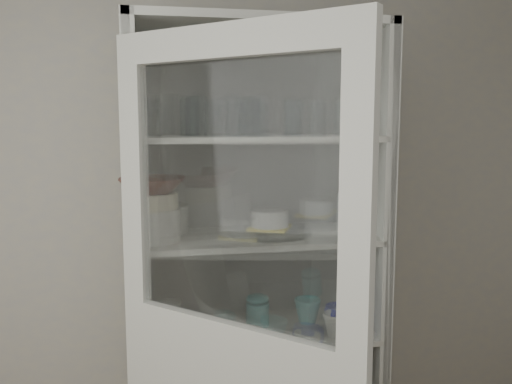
{
  "coord_description": "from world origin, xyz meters",
  "views": [
    {
      "loc": [
        -0.2,
        -0.85,
        1.72
      ],
      "look_at": [
        0.2,
        1.27,
        1.43
      ],
      "focal_mm": 38.0,
      "sensor_mm": 36.0,
      "label": 1
    }
  ],
  "objects_px": {
    "white_ramekin": "(269,218)",
    "white_canister": "(169,316)",
    "goblet_2": "(253,113)",
    "yellow_trivet": "(269,228)",
    "terracotta_bowl": "(152,185)",
    "plate_stack_front": "(153,225)",
    "plate_stack_back": "(161,218)",
    "mug_white": "(336,325)",
    "mug_teal": "(308,311)",
    "glass_platter": "(269,231)",
    "pantry_cabinet": "(253,305)",
    "cream_bowl": "(153,201)",
    "measuring_cups": "(194,334)",
    "mug_blue": "(339,317)",
    "goblet_1": "(233,112)",
    "goblet_3": "(340,116)",
    "grey_bowl_stack": "(352,212)",
    "goblet_0": "(154,116)",
    "teal_jar": "(258,312)"
  },
  "relations": [
    {
      "from": "pantry_cabinet",
      "to": "plate_stack_front",
      "type": "distance_m",
      "value": 0.57
    },
    {
      "from": "plate_stack_back",
      "to": "mug_white",
      "type": "bearing_deg",
      "value": -21.45
    },
    {
      "from": "plate_stack_back",
      "to": "glass_platter",
      "type": "distance_m",
      "value": 0.45
    },
    {
      "from": "goblet_3",
      "to": "grey_bowl_stack",
      "type": "xyz_separation_m",
      "value": [
        0.04,
        -0.08,
        -0.4
      ]
    },
    {
      "from": "goblet_1",
      "to": "goblet_3",
      "type": "height_order",
      "value": "goblet_1"
    },
    {
      "from": "terracotta_bowl",
      "to": "white_canister",
      "type": "height_order",
      "value": "terracotta_bowl"
    },
    {
      "from": "goblet_2",
      "to": "yellow_trivet",
      "type": "height_order",
      "value": "goblet_2"
    },
    {
      "from": "goblet_0",
      "to": "mug_teal",
      "type": "relative_size",
      "value": 1.4
    },
    {
      "from": "yellow_trivet",
      "to": "white_canister",
      "type": "xyz_separation_m",
      "value": [
        -0.41,
        0.04,
        -0.36
      ]
    },
    {
      "from": "white_ramekin",
      "to": "white_canister",
      "type": "relative_size",
      "value": 1.27
    },
    {
      "from": "glass_platter",
      "to": "mug_blue",
      "type": "relative_size",
      "value": 2.8
    },
    {
      "from": "goblet_2",
      "to": "measuring_cups",
      "type": "xyz_separation_m",
      "value": [
        -0.26,
        -0.14,
        -0.87
      ]
    },
    {
      "from": "cream_bowl",
      "to": "measuring_cups",
      "type": "distance_m",
      "value": 0.56
    },
    {
      "from": "goblet_2",
      "to": "mug_white",
      "type": "distance_m",
      "value": 0.92
    },
    {
      "from": "mug_blue",
      "to": "goblet_2",
      "type": "bearing_deg",
      "value": 139.24
    },
    {
      "from": "goblet_3",
      "to": "cream_bowl",
      "type": "xyz_separation_m",
      "value": [
        -0.78,
        -0.12,
        -0.32
      ]
    },
    {
      "from": "glass_platter",
      "to": "yellow_trivet",
      "type": "bearing_deg",
      "value": 0.0
    },
    {
      "from": "goblet_2",
      "to": "teal_jar",
      "type": "distance_m",
      "value": 0.83
    },
    {
      "from": "pantry_cabinet",
      "to": "white_canister",
      "type": "height_order",
      "value": "pantry_cabinet"
    },
    {
      "from": "plate_stack_front",
      "to": "plate_stack_back",
      "type": "distance_m",
      "value": 0.18
    },
    {
      "from": "mug_teal",
      "to": "glass_platter",
      "type": "bearing_deg",
      "value": -158.11
    },
    {
      "from": "mug_white",
      "to": "goblet_3",
      "type": "bearing_deg",
      "value": 60.34
    },
    {
      "from": "grey_bowl_stack",
      "to": "white_canister",
      "type": "height_order",
      "value": "grey_bowl_stack"
    },
    {
      "from": "glass_platter",
      "to": "grey_bowl_stack",
      "type": "height_order",
      "value": "grey_bowl_stack"
    },
    {
      "from": "yellow_trivet",
      "to": "plate_stack_back",
      "type": "bearing_deg",
      "value": 164.3
    },
    {
      "from": "plate_stack_front",
      "to": "mug_teal",
      "type": "distance_m",
      "value": 0.76
    },
    {
      "from": "plate_stack_back",
      "to": "teal_jar",
      "type": "relative_size",
      "value": 1.94
    },
    {
      "from": "goblet_2",
      "to": "terracotta_bowl",
      "type": "relative_size",
      "value": 0.71
    },
    {
      "from": "yellow_trivet",
      "to": "white_ramekin",
      "type": "xyz_separation_m",
      "value": [
        0.0,
        0.0,
        0.04
      ]
    },
    {
      "from": "white_ramekin",
      "to": "grey_bowl_stack",
      "type": "xyz_separation_m",
      "value": [
        0.35,
        -0.0,
        0.02
      ]
    },
    {
      "from": "goblet_0",
      "to": "plate_stack_back",
      "type": "distance_m",
      "value": 0.42
    },
    {
      "from": "terracotta_bowl",
      "to": "white_canister",
      "type": "bearing_deg",
      "value": 58.25
    },
    {
      "from": "terracotta_bowl",
      "to": "mug_blue",
      "type": "relative_size",
      "value": 2.01
    },
    {
      "from": "mug_white",
      "to": "plate_stack_back",
      "type": "bearing_deg",
      "value": 148.23
    },
    {
      "from": "goblet_1",
      "to": "white_canister",
      "type": "xyz_separation_m",
      "value": [
        -0.28,
        -0.06,
        -0.83
      ]
    },
    {
      "from": "teal_jar",
      "to": "pantry_cabinet",
      "type": "bearing_deg",
      "value": 111.18
    },
    {
      "from": "pantry_cabinet",
      "to": "plate_stack_back",
      "type": "height_order",
      "value": "pantry_cabinet"
    },
    {
      "from": "goblet_2",
      "to": "glass_platter",
      "type": "bearing_deg",
      "value": -55.44
    },
    {
      "from": "plate_stack_front",
      "to": "cream_bowl",
      "type": "bearing_deg",
      "value": 0.0
    },
    {
      "from": "goblet_2",
      "to": "pantry_cabinet",
      "type": "bearing_deg",
      "value": -98.98
    },
    {
      "from": "goblet_3",
      "to": "plate_stack_front",
      "type": "distance_m",
      "value": 0.89
    },
    {
      "from": "plate_stack_front",
      "to": "white_ramekin",
      "type": "distance_m",
      "value": 0.47
    },
    {
      "from": "yellow_trivet",
      "to": "grey_bowl_stack",
      "type": "relative_size",
      "value": 0.96
    },
    {
      "from": "goblet_3",
      "to": "white_canister",
      "type": "xyz_separation_m",
      "value": [
        -0.73,
        -0.04,
        -0.82
      ]
    },
    {
      "from": "mug_blue",
      "to": "cream_bowl",
      "type": "bearing_deg",
      "value": 161.13
    },
    {
      "from": "plate_stack_front",
      "to": "plate_stack_back",
      "type": "height_order",
      "value": "plate_stack_front"
    },
    {
      "from": "goblet_3",
      "to": "measuring_cups",
      "type": "height_order",
      "value": "goblet_3"
    },
    {
      "from": "white_ramekin",
      "to": "mug_teal",
      "type": "relative_size",
      "value": 1.39
    },
    {
      "from": "cream_bowl",
      "to": "mug_blue",
      "type": "bearing_deg",
      "value": -1.21
    },
    {
      "from": "yellow_trivet",
      "to": "mug_white",
      "type": "height_order",
      "value": "yellow_trivet"
    }
  ]
}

